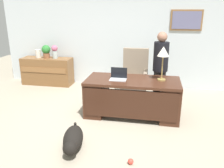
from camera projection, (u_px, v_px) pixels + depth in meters
The scene contains 13 objects.
ground_plane at pixel (107, 128), 4.16m from camera, with size 12.00×12.00×0.00m, color #9E937F.
back_wall at pixel (127, 36), 6.17m from camera, with size 7.00×0.16×2.70m.
desk at pixel (132, 96), 4.56m from camera, with size 1.82×0.84×0.74m.
credenza at pixel (48, 71), 6.54m from camera, with size 1.40×0.50×0.75m.
armchair at pixel (135, 77), 5.53m from camera, with size 0.60×0.59×1.17m.
person_standing at pixel (160, 68), 5.01m from camera, with size 0.32×0.32×1.60m.
dog_lying at pixel (73, 139), 3.52m from camera, with size 0.44×0.82×0.30m.
laptop at pixel (118, 77), 4.49m from camera, with size 0.32×0.22×0.22m.
desk_lamp at pixel (163, 54), 4.30m from camera, with size 0.22×0.22×0.65m.
vase_with_flowers at pixel (55, 51), 6.31m from camera, with size 0.17×0.17×0.36m.
vase_empty at pixel (38, 54), 6.43m from camera, with size 0.15×0.15×0.23m, color silver.
potted_plant at pixel (46, 51), 6.36m from camera, with size 0.24×0.24×0.36m.
dog_toy_ball at pixel (131, 161), 3.20m from camera, with size 0.08×0.08×0.08m, color #E53F33.
Camera 1 is at (0.78, -3.62, 2.05)m, focal length 37.04 mm.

